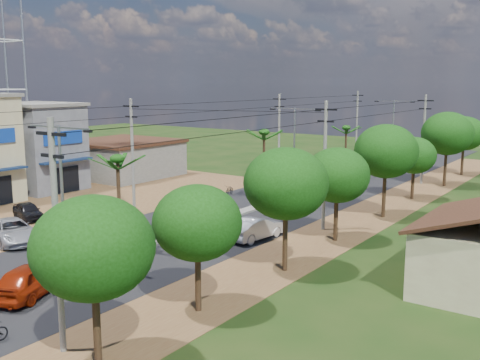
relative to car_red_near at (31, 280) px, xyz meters
The scene contains 34 objects.
ground 3.63m from the car_red_near, 115.08° to the left, with size 160.00×160.00×0.00m, color black.
road 18.28m from the car_red_near, 94.71° to the left, with size 12.00×110.00×0.04m, color black.
median 21.27m from the car_red_near, 94.05° to the left, with size 1.00×90.00×0.18m, color #605E56.
dirt_lot_west 19.96m from the car_red_near, 145.82° to the left, with size 18.00×46.00×0.04m, color brown.
dirt_shoulder_east 19.52m from the car_red_near, 68.97° to the left, with size 5.00×90.00×0.03m, color brown.
shophouse_grey 29.30m from the car_red_near, 143.77° to the left, with size 9.00×6.40×8.30m.
low_shed 35.32m from the car_red_near, 129.59° to the left, with size 10.40×10.40×3.95m.
tree_east_a 9.24m from the car_red_near, 19.26° to the right, with size 4.40×4.40×6.37m.
tree_east_b 9.06m from the car_red_near, 22.34° to the left, with size 4.00×4.00×5.83m.
tree_east_c 13.71m from the car_red_near, 51.22° to the left, with size 4.60×4.60×6.83m.
tree_east_d 19.26m from the car_red_near, 65.34° to the left, with size 4.20×4.20×6.13m.
tree_east_e 26.82m from the car_red_near, 72.18° to the left, with size 4.80×4.80×7.14m.
tree_east_f 34.23m from the car_red_near, 76.94° to the left, with size 3.80×3.80×5.52m.
tree_east_g 42.27m from the car_red_near, 78.61° to the left, with size 5.00×5.00×7.38m.
tree_east_h 50.00m from the car_red_near, 80.77° to the left, with size 4.40×4.40×6.52m.
palm_median_near 8.75m from the car_red_near, 101.76° to the left, with size 2.00×2.00×6.15m.
palm_median_mid 23.81m from the car_red_near, 93.70° to the left, with size 2.00×2.00×6.55m.
palm_median_far 39.49m from the car_red_near, 92.19° to the left, with size 2.00×2.00×5.85m.
streetlight_near 5.33m from the car_red_near, 115.08° to the left, with size 5.10×0.18×8.00m.
streetlight_mid 28.52m from the car_red_near, 93.04° to the left, with size 5.10×0.18×8.00m.
streetlight_far 53.38m from the car_red_near, 91.61° to the left, with size 5.10×0.18×8.00m.
utility_pole_w_b 17.86m from the car_red_near, 119.21° to the left, with size 1.60×0.24×9.00m.
utility_pole_w_c 38.37m from the car_red_near, 102.87° to the left, with size 1.60×0.24×9.00m.
utility_pole_w_d 58.96m from the car_red_near, 98.31° to the left, with size 1.60×0.24×9.00m.
utility_pole_e_a 7.71m from the car_red_near, 24.97° to the right, with size 1.60×0.24×9.00m.
utility_pole_e_b 20.51m from the car_red_near, 72.65° to the left, with size 1.60×0.24×9.00m.
utility_pole_e_c 41.83m from the car_red_near, 81.72° to the left, with size 1.60×0.24×9.00m.
car_red_near is the anchor object (origin of this frame).
car_silver_mid 14.89m from the car_red_near, 76.41° to the left, with size 1.54×4.41×1.45m, color #9C9EA4.
car_white_far 30.71m from the car_red_near, 95.61° to the left, with size 2.05×5.05×1.46m, color silver.
car_parked_silver 10.22m from the car_red_near, 151.74° to the left, with size 2.45×5.31×1.47m, color #9C9EA4.
car_parked_dark 16.24m from the car_red_near, 145.93° to the left, with size 1.50×3.72×1.27m, color black.
moto_rider_west_a 26.05m from the car_red_near, 104.45° to the left, with size 0.61×1.75×0.92m, color black.
moto_rider_west_b 34.92m from the car_red_near, 100.73° to the left, with size 0.54×1.90×1.14m, color black.
Camera 1 is at (24.62, -18.59, 10.25)m, focal length 42.00 mm.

